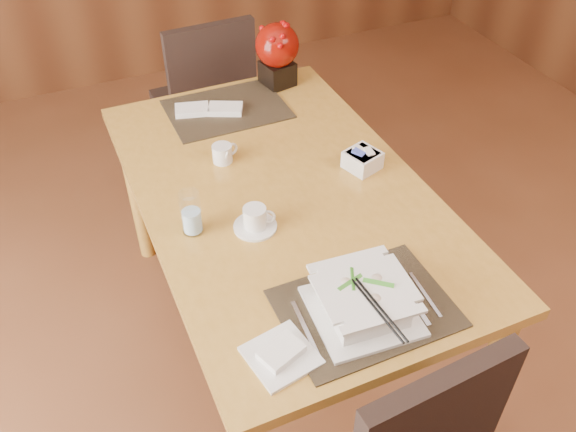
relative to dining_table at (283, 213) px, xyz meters
name	(u,v)px	position (x,y,z in m)	size (l,w,h in m)	color
dining_table	(283,213)	(0.00, 0.00, 0.00)	(0.90, 1.50, 0.75)	#BE8934
placemat_near	(365,308)	(0.00, -0.55, 0.10)	(0.45, 0.33, 0.01)	black
placemat_far	(227,109)	(0.00, 0.55, 0.10)	(0.45, 0.33, 0.01)	black
soup_setting	(363,301)	(-0.02, -0.56, 0.15)	(0.28, 0.28, 0.11)	white
coffee_cup	(255,220)	(-0.15, -0.13, 0.13)	(0.13, 0.13, 0.08)	white
water_glass	(191,213)	(-0.33, -0.07, 0.17)	(0.06, 0.06, 0.15)	white
creamer_jug	(222,154)	(-0.13, 0.23, 0.13)	(0.09, 0.09, 0.06)	white
sugar_caddy	(362,160)	(0.30, 0.01, 0.13)	(0.10, 0.10, 0.06)	white
berry_decor	(277,51)	(0.26, 0.66, 0.24)	(0.18, 0.18, 0.26)	black
napkins_far	(211,109)	(-0.06, 0.55, 0.11)	(0.26, 0.09, 0.02)	white
bread_plate	(281,356)	(-0.27, -0.60, 0.10)	(0.16, 0.16, 0.01)	white
far_chair	(207,96)	(0.07, 1.07, -0.14)	(0.44, 0.44, 0.92)	black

